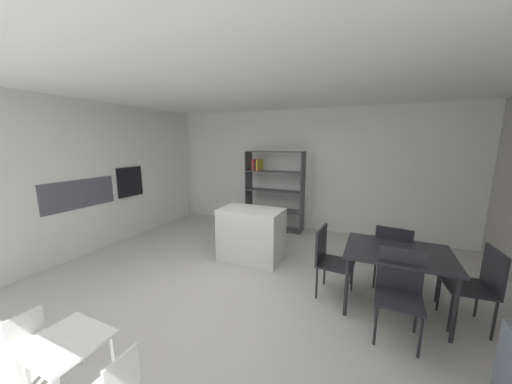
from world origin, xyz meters
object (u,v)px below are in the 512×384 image
object	(u,v)px
open_bookshelf	(271,191)
child_chair_left	(31,340)
child_table	(67,350)
dining_chair_near	(399,286)
built_in_oven	(130,182)
dining_table	(397,256)
dining_chair_island_side	(328,255)
dining_chair_far	(393,252)
kitchen_island	(251,234)
dining_chair_window_side	(480,281)

from	to	relation	value
open_bookshelf	child_chair_left	xyz separation A→B (m)	(-0.47, -4.62, -0.61)
child_table	dining_chair_near	world-z (taller)	dining_chair_near
built_in_oven	open_bookshelf	xyz separation A→B (m)	(2.48, 1.78, -0.30)
child_table	dining_chair_near	bearing A→B (deg)	37.99
dining_table	child_chair_left	bearing A→B (deg)	-141.56
dining_table	dining_chair_island_side	distance (m)	0.81
built_in_oven	dining_chair_far	xyz separation A→B (m)	(4.97, -0.01, -0.66)
child_table	dining_table	size ratio (longest dim) A/B	0.49
child_table	dining_chair_island_side	size ratio (longest dim) A/B	0.62
kitchen_island	dining_chair_island_side	size ratio (longest dim) A/B	1.16
dining_table	dining_chair_near	size ratio (longest dim) A/B	1.26
dining_table	dining_chair_window_side	world-z (taller)	dining_chair_window_side
kitchen_island	dining_chair_near	xyz separation A→B (m)	(2.20, -1.00, 0.09)
dining_chair_island_side	built_in_oven	bearing A→B (deg)	87.81
child_table	dining_table	distance (m)	3.39
child_table	dining_chair_far	world-z (taller)	dining_chair_far
dining_chair_window_side	dining_chair_far	bearing A→B (deg)	-124.91
built_in_oven	dining_chair_island_side	bearing A→B (deg)	-6.42
dining_chair_far	dining_table	bearing A→B (deg)	100.33
child_table	dining_chair_island_side	xyz separation A→B (m)	(1.62, 2.36, 0.13)
dining_chair_island_side	dining_chair_far	bearing A→B (deg)	-55.56
dining_chair_island_side	dining_table	bearing A→B (deg)	-86.31
dining_chair_far	dining_chair_window_side	bearing A→B (deg)	159.26
kitchen_island	dining_chair_island_side	xyz separation A→B (m)	(1.39, -0.53, 0.09)
dining_chair_window_side	child_table	bearing A→B (deg)	-59.36
kitchen_island	dining_chair_near	size ratio (longest dim) A/B	1.15
child_table	dining_chair_window_side	bearing A→B (deg)	36.32
open_bookshelf	dining_chair_island_side	xyz separation A→B (m)	(1.70, -2.25, -0.37)
built_in_oven	dining_chair_near	xyz separation A→B (m)	(4.99, -0.94, -0.67)
built_in_oven	child_table	xyz separation A→B (m)	(2.56, -2.83, -0.80)
dining_table	dining_chair_far	size ratio (longest dim) A/B	1.26
dining_chair_near	dining_chair_window_side	bearing A→B (deg)	31.87
built_in_oven	kitchen_island	world-z (taller)	built_in_oven
child_table	dining_chair_near	distance (m)	3.08
child_chair_left	built_in_oven	bearing A→B (deg)	37.71
dining_chair_near	dining_chair_far	distance (m)	0.93
dining_chair_far	built_in_oven	bearing A→B (deg)	8.35
built_in_oven	dining_chair_far	world-z (taller)	built_in_oven
child_table	dining_chair_far	distance (m)	3.71
built_in_oven	dining_chair_window_side	bearing A→B (deg)	-4.62
child_table	dining_chair_near	xyz separation A→B (m)	(2.42, 1.89, 0.13)
dining_table	dining_chair_island_side	xyz separation A→B (m)	(-0.80, 0.01, -0.14)
kitchen_island	child_table	distance (m)	2.90
dining_table	kitchen_island	bearing A→B (deg)	166.21
kitchen_island	child_chair_left	size ratio (longest dim) A/B	1.98
dining_chair_island_side	open_bookshelf	bearing A→B (deg)	41.20
dining_table	dining_chair_island_side	size ratio (longest dim) A/B	1.27
child_chair_left	dining_chair_island_side	bearing A→B (deg)	-40.23
dining_chair_far	child_table	bearing A→B (deg)	58.07
kitchen_island	child_chair_left	xyz separation A→B (m)	(-0.77, -2.89, -0.15)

